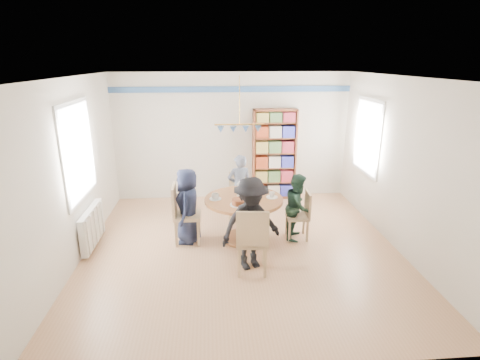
{
  "coord_description": "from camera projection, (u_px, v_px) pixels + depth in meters",
  "views": [
    {
      "loc": [
        -0.47,
        -5.42,
        2.93
      ],
      "look_at": [
        0.0,
        0.4,
        1.05
      ],
      "focal_mm": 28.0,
      "sensor_mm": 36.0,
      "label": 1
    }
  ],
  "objects": [
    {
      "name": "radiator",
      "position": [
        92.0,
        227.0,
        6.07
      ],
      "size": [
        0.12,
        1.0,
        0.6
      ],
      "color": "silver",
      "rests_on": "ground"
    },
    {
      "name": "person_right",
      "position": [
        298.0,
        207.0,
        6.31
      ],
      "size": [
        0.6,
        0.67,
        1.14
      ],
      "primitive_type": "imported",
      "rotation": [
        0.0,
        0.0,
        1.21
      ],
      "color": "#183124",
      "rests_on": "ground"
    },
    {
      "name": "person_near",
      "position": [
        251.0,
        224.0,
        5.35
      ],
      "size": [
        1.01,
        0.78,
        1.38
      ],
      "primitive_type": "imported",
      "rotation": [
        0.0,
        0.0,
        0.34
      ],
      "color": "black",
      "rests_on": "ground"
    },
    {
      "name": "chair_left",
      "position": [
        182.0,
        211.0,
        6.16
      ],
      "size": [
        0.45,
        0.45,
        1.0
      ],
      "color": "tan",
      "rests_on": "ground"
    },
    {
      "name": "ground",
      "position": [
        242.0,
        249.0,
        6.08
      ],
      "size": [
        5.0,
        5.0,
        0.0
      ],
      "primitive_type": "plane",
      "color": "tan"
    },
    {
      "name": "tableware",
      "position": [
        242.0,
        194.0,
        6.18
      ],
      "size": [
        1.14,
        1.14,
        0.3
      ],
      "color": "white",
      "rests_on": "dining_table"
    },
    {
      "name": "dining_table",
      "position": [
        244.0,
        209.0,
        6.24
      ],
      "size": [
        1.3,
        1.3,
        0.75
      ],
      "color": "brown",
      "rests_on": "ground"
    },
    {
      "name": "person_left",
      "position": [
        188.0,
        206.0,
        6.16
      ],
      "size": [
        0.46,
        0.65,
        1.27
      ],
      "primitive_type": "imported",
      "rotation": [
        0.0,
        0.0,
        -1.66
      ],
      "color": "#171D34",
      "rests_on": "ground"
    },
    {
      "name": "bookshelf",
      "position": [
        274.0,
        155.0,
        8.07
      ],
      "size": [
        0.93,
        0.28,
        1.96
      ],
      "color": "brown",
      "rests_on": "ground"
    },
    {
      "name": "person_far",
      "position": [
        240.0,
        187.0,
        7.08
      ],
      "size": [
        0.5,
        0.36,
        1.26
      ],
      "primitive_type": "imported",
      "rotation": [
        0.0,
        0.0,
        3.28
      ],
      "color": "gray",
      "rests_on": "ground"
    },
    {
      "name": "room_shell",
      "position": [
        223.0,
        139.0,
        6.37
      ],
      "size": [
        5.0,
        5.0,
        5.0
      ],
      "color": "white",
      "rests_on": "ground"
    },
    {
      "name": "chair_near",
      "position": [
        252.0,
        239.0,
        5.21
      ],
      "size": [
        0.49,
        0.49,
        1.01
      ],
      "color": "tan",
      "rests_on": "ground"
    },
    {
      "name": "chair_far",
      "position": [
        238.0,
        192.0,
        7.27
      ],
      "size": [
        0.42,
        0.42,
        0.86
      ],
      "color": "tan",
      "rests_on": "ground"
    },
    {
      "name": "chair_right",
      "position": [
        302.0,
        213.0,
        6.32
      ],
      "size": [
        0.38,
        0.38,
        0.84
      ],
      "color": "tan",
      "rests_on": "ground"
    }
  ]
}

